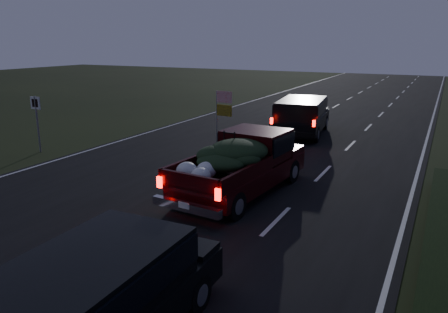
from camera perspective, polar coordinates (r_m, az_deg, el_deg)
The scene contains 7 objects.
ground at distance 11.98m, azimuth -14.23°, elevation -9.36°, with size 120.00×120.00×0.00m, color black.
road_asphalt at distance 11.97m, azimuth -14.23°, elevation -9.32°, with size 14.00×120.00×0.02m, color black.
hedge_row at distance 11.99m, azimuth 27.18°, elevation -9.05°, with size 1.00×10.00×0.60m, color black.
route_sign at distance 20.83m, azimuth -23.27°, elevation 4.97°, with size 0.55×0.08×2.50m.
pickup_truck at distance 14.02m, azimuth 2.33°, elevation -0.54°, with size 2.59×5.73×2.92m.
lead_suv at distance 23.21m, azimuth 10.10°, elevation 5.61°, with size 2.90×5.58×1.53m.
rear_suv at distance 7.30m, azimuth -17.07°, elevation -17.06°, with size 2.32×4.88×1.39m.
Camera 1 is at (7.39, -8.09, 4.84)m, focal length 35.00 mm.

